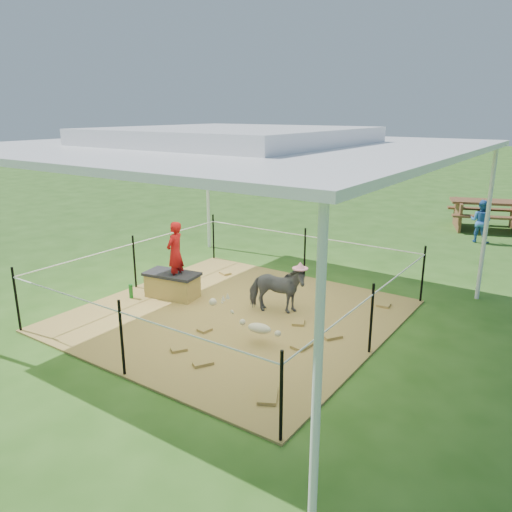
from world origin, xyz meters
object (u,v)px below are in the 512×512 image
Objects in this scene: straw_bale at (172,286)px; green_bottle at (131,291)px; foal at (259,326)px; distant_person at (481,221)px; woman at (175,247)px; pony at (277,290)px; picnic_table_near at (487,215)px.

straw_bale is 3.60× the size of green_bottle.
green_bottle is 0.26× the size of foal.
distant_person is at bearing 72.00° from foal.
distant_person is (3.45, 7.09, -0.42)m from woman.
pony is 6.89m from distant_person.
straw_bale is 7.94m from distant_person.
distant_person is at bearing -36.69° from pony.
green_bottle is 0.26× the size of pony.
foal is at bearing -15.97° from straw_bale.
woman is 1.14× the size of foal.
straw_bale reaches higher than green_bottle.
straw_bale is 0.73m from woman.
woman is 4.32× the size of green_bottle.
pony is 1.14m from foal.
distant_person is at bearing 61.46° from green_bottle.
woman reaches higher than pony.
green_bottle is at bearing 87.53° from pony.
distant_person is (1.70, 6.67, 0.11)m from pony.
picnic_table_near is (3.32, 8.65, -0.55)m from woman.
green_bottle is 0.13× the size of picnic_table_near.
pony is at bearing 12.80° from straw_bale.
distant_person reaches higher than foal.
foal is 0.87× the size of distant_person.
pony is (1.85, 0.42, 0.19)m from straw_bale.
woman is 1.88m from pony.
pony is 1.00× the size of foal.
green_bottle is 0.23× the size of distant_person.
pony is at bearing 101.89° from foal.
distant_person reaches higher than green_bottle.
foal is at bearing 177.91° from pony.
green_bottle is at bearing -64.76° from woman.
straw_bale is 0.83× the size of distant_person.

